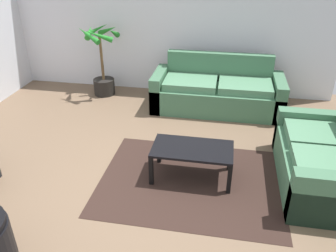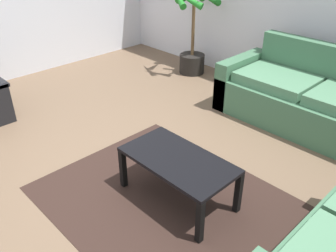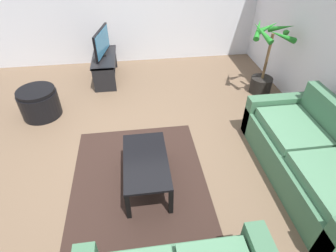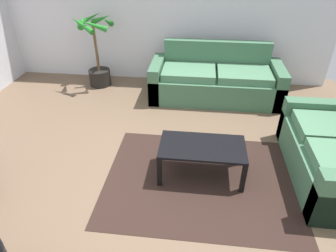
% 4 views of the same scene
% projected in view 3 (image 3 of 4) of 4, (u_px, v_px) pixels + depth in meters
% --- Properties ---
extents(ground_plane, '(6.60, 6.60, 0.00)m').
position_uv_depth(ground_plane, '(128.00, 146.00, 3.98)').
color(ground_plane, brown).
extents(couch_main, '(2.19, 0.90, 0.90)m').
position_uv_depth(couch_main, '(313.00, 162.00, 3.31)').
color(couch_main, '#3F6B4C').
rests_on(couch_main, ground).
extents(tv_stand, '(1.10, 0.45, 0.50)m').
position_uv_depth(tv_stand, '(105.00, 64.00, 5.41)').
color(tv_stand, black).
rests_on(tv_stand, ground).
extents(tv, '(0.85, 0.22, 0.52)m').
position_uv_depth(tv, '(102.00, 42.00, 5.13)').
color(tv, black).
rests_on(tv, tv_stand).
extents(coffee_table, '(0.97, 0.53, 0.42)m').
position_uv_depth(coffee_table, '(146.00, 163.00, 3.20)').
color(coffee_table, black).
rests_on(coffee_table, ground).
extents(area_rug, '(2.20, 1.70, 0.01)m').
position_uv_depth(area_rug, '(139.00, 184.00, 3.41)').
color(area_rug, black).
rests_on(area_rug, ground).
extents(potted_palm, '(0.69, 0.74, 1.32)m').
position_uv_depth(potted_palm, '(265.00, 66.00, 4.85)').
color(potted_palm, black).
rests_on(potted_palm, ground).
extents(ottoman, '(0.63, 0.63, 0.49)m').
position_uv_depth(ottoman, '(39.00, 103.00, 4.45)').
color(ottoman, black).
rests_on(ottoman, ground).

